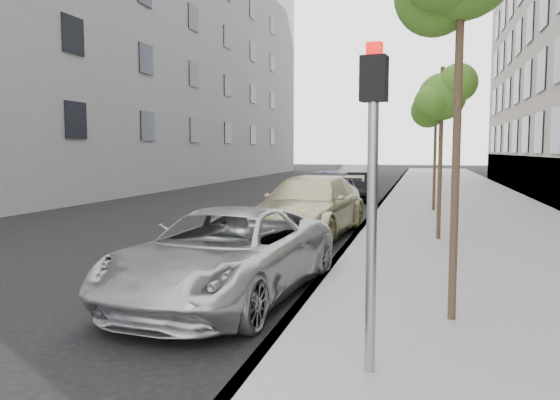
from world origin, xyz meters
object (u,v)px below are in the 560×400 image
at_px(suv, 309,206).
at_px(sedan_blue, 327,190).
at_px(minivan, 226,254).
at_px(sedan_rear, 353,178).
at_px(signal_pole, 373,170).
at_px(sedan_black, 356,186).
at_px(tree_far, 437,98).
at_px(tree_mid, 443,97).

distance_m(suv, sedan_blue, 5.70).
distance_m(minivan, suv, 6.37).
distance_m(suv, sedan_rear, 15.64).
height_order(signal_pole, sedan_black, signal_pole).
relative_size(tree_far, signal_pole, 1.52).
bearing_deg(minivan, suv, 95.59).
height_order(tree_mid, sedan_rear, tree_mid).
relative_size(tree_far, sedan_blue, 1.01).
height_order(suv, sedan_blue, sedan_blue).
bearing_deg(sedan_black, sedan_blue, -105.51).
xyz_separation_m(suv, sedan_black, (0.00, 10.57, -0.15)).
bearing_deg(suv, sedan_blue, 100.59).
height_order(tree_far, suv, tree_far).
height_order(sedan_blue, sedan_black, sedan_blue).
bearing_deg(minivan, signal_pole, -41.13).
relative_size(signal_pole, minivan, 0.63).
relative_size(tree_mid, signal_pole, 1.32).
xyz_separation_m(sedan_black, sedan_rear, (-0.80, 5.05, 0.10)).
relative_size(tree_mid, sedan_black, 1.08).
bearing_deg(sedan_blue, signal_pole, -78.79).
height_order(tree_far, sedan_blue, tree_far).
distance_m(tree_mid, signal_pole, 8.59).
xyz_separation_m(suv, sedan_rear, (-0.80, 15.62, -0.06)).
distance_m(tree_mid, suv, 4.35).
relative_size(tree_far, suv, 0.88).
relative_size(sedan_black, sedan_rear, 0.76).
bearing_deg(sedan_blue, tree_mid, -58.52).
bearing_deg(tree_mid, tree_far, 90.00).
distance_m(tree_far, sedan_black, 6.66).
xyz_separation_m(tree_far, suv, (-3.33, -5.96, -3.32)).
xyz_separation_m(tree_mid, sedan_blue, (-3.84, 6.22, -2.72)).
distance_m(signal_pole, sedan_black, 19.75).
height_order(tree_mid, tree_far, tree_far).
xyz_separation_m(sedan_blue, sedan_black, (0.51, 4.89, -0.17)).
height_order(sedan_black, sedan_rear, sedan_rear).
bearing_deg(signal_pole, sedan_blue, 109.74).
xyz_separation_m(signal_pole, sedan_blue, (-2.96, 14.65, -1.29)).
height_order(minivan, sedan_black, minivan).
xyz_separation_m(tree_mid, tree_far, (0.00, 6.50, 0.58)).
bearing_deg(sedan_black, signal_pole, -92.39).
distance_m(tree_mid, minivan, 7.29).
bearing_deg(sedan_rear, sedan_black, -75.81).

